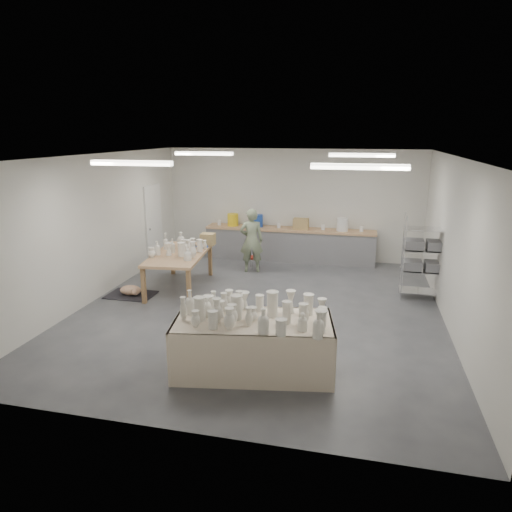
% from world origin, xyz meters
% --- Properties ---
extents(room, '(8.00, 8.02, 3.00)m').
position_xyz_m(room, '(-0.11, 0.08, 2.06)').
color(room, '#424449').
rests_on(room, ground).
extents(back_counter, '(4.60, 0.60, 1.24)m').
position_xyz_m(back_counter, '(-0.01, 3.68, 0.49)').
color(back_counter, '#AD7F54').
rests_on(back_counter, ground).
extents(wire_shelf, '(0.88, 0.48, 1.80)m').
position_xyz_m(wire_shelf, '(3.20, 1.40, 0.92)').
color(wire_shelf, silver).
rests_on(wire_shelf, ground).
extents(drying_table, '(2.44, 1.46, 1.18)m').
position_xyz_m(drying_table, '(0.44, -2.41, 0.46)').
color(drying_table, olive).
rests_on(drying_table, ground).
extents(work_table, '(1.33, 2.29, 1.19)m').
position_xyz_m(work_table, '(-1.99, 0.91, 0.84)').
color(work_table, '#AD7F54').
rests_on(work_table, ground).
extents(rug, '(1.00, 0.70, 0.02)m').
position_xyz_m(rug, '(-2.90, 0.13, 0.01)').
color(rug, black).
rests_on(rug, ground).
extents(cat, '(0.54, 0.43, 0.20)m').
position_xyz_m(cat, '(-2.88, 0.11, 0.12)').
color(cat, white).
rests_on(cat, rug).
extents(potter, '(0.66, 0.52, 1.61)m').
position_xyz_m(potter, '(-0.77, 2.44, 0.81)').
color(potter, gray).
rests_on(potter, ground).
extents(red_stool, '(0.43, 0.43, 0.31)m').
position_xyz_m(red_stool, '(-0.77, 2.71, 0.28)').
color(red_stool, red).
rests_on(red_stool, ground).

